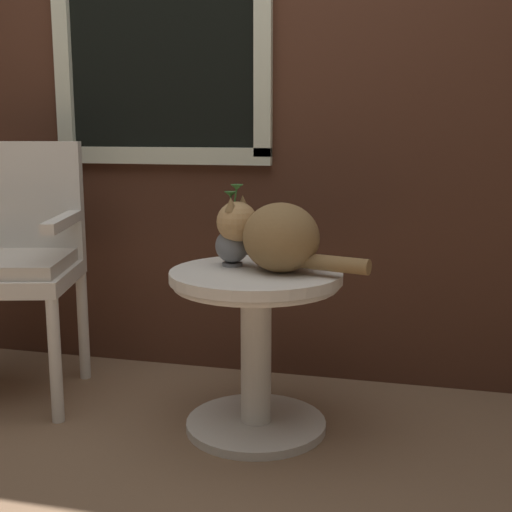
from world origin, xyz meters
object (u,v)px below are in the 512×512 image
(wicker_side_table, at_px, (256,325))
(wicker_chair, at_px, (10,251))
(cat, at_px, (275,235))
(pewter_vase_with_ivy, at_px, (232,241))

(wicker_side_table, height_order, wicker_chair, wicker_chair)
(wicker_side_table, xyz_separation_m, cat, (0.06, 0.01, 0.31))
(cat, bearing_deg, wicker_chair, 175.08)
(wicker_side_table, bearing_deg, wicker_chair, 174.31)
(wicker_side_table, xyz_separation_m, wicker_chair, (-1.00, 0.10, 0.19))
(wicker_chair, relative_size, pewter_vase_with_ivy, 3.47)
(wicker_chair, bearing_deg, wicker_side_table, -5.69)
(wicker_side_table, distance_m, cat, 0.31)
(wicker_side_table, distance_m, wicker_chair, 1.02)
(pewter_vase_with_ivy, bearing_deg, wicker_chair, 177.47)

